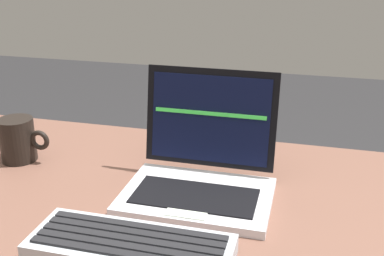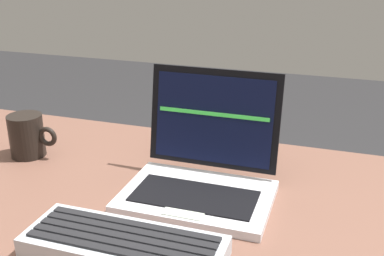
# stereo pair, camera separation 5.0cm
# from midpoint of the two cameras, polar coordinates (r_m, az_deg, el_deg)

# --- Properties ---
(laptop_front) EXTENTS (0.28, 0.23, 0.23)m
(laptop_front) POSITION_cam_midpoint_polar(r_m,az_deg,el_deg) (0.91, 2.83, -5.25)
(laptop_front) COLOR silver
(laptop_front) RESTS_ON desk
(external_keyboard) EXTENTS (0.31, 0.12, 0.04)m
(external_keyboard) POSITION_cam_midpoint_polar(r_m,az_deg,el_deg) (0.75, -6.30, -14.05)
(external_keyboard) COLOR #B2BAC2
(external_keyboard) RESTS_ON desk
(coffee_mug) EXTENTS (0.12, 0.08, 0.10)m
(coffee_mug) POSITION_cam_midpoint_polar(r_m,az_deg,el_deg) (1.12, -18.14, -0.90)
(coffee_mug) COLOR black
(coffee_mug) RESTS_ON desk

